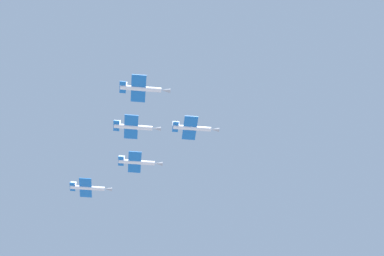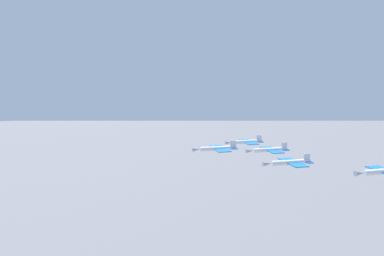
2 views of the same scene
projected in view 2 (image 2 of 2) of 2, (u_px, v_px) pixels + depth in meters
The scene contains 5 objects.
jet_lead at pixel (217, 148), 93.75m from camera, with size 12.61×9.05×2.66m.
jet_port_inner at pixel (290, 162), 83.40m from camera, with size 12.61×9.05×2.66m.
jet_starboard_inner at pixel (246, 142), 110.89m from camera, with size 12.61×9.05×2.66m.
jet_port_outer at pixel (269, 150), 97.44m from camera, with size 12.61×9.05×2.66m.
jet_starboard_outer at pixel (384, 171), 72.75m from camera, with size 12.61×9.05×2.66m.
Camera 2 is at (36.29, 82.04, 131.36)m, focal length 31.76 mm.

